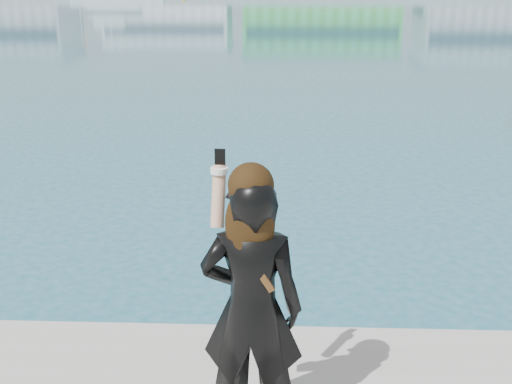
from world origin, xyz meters
TOP-DOWN VIEW (x-y plane):
  - woman at (0.27, -0.33)m, footprint 0.70×0.49m

SIDE VIEW (x-z plane):
  - woman at x=0.27m, z-range 0.81..2.72m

